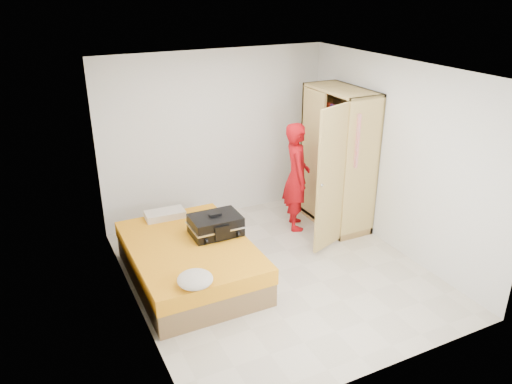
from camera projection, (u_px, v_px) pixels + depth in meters
name	position (u px, v px, depth m)	size (l,w,h in m)	color
room	(279.00, 180.00, 5.99)	(4.00, 4.02, 2.60)	beige
bed	(190.00, 261.00, 6.27)	(1.42, 2.02, 0.50)	brown
wardrobe	(337.00, 163.00, 7.40)	(1.14, 1.38, 2.10)	tan
person	(297.00, 177.00, 7.39)	(0.60, 0.39, 1.64)	red
suitcase	(216.00, 225.00, 6.37)	(0.65, 0.49, 0.28)	black
round_cushion	(195.00, 279.00, 5.31)	(0.39, 0.39, 0.15)	silver
pillow	(165.00, 214.00, 6.83)	(0.53, 0.27, 0.10)	silver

